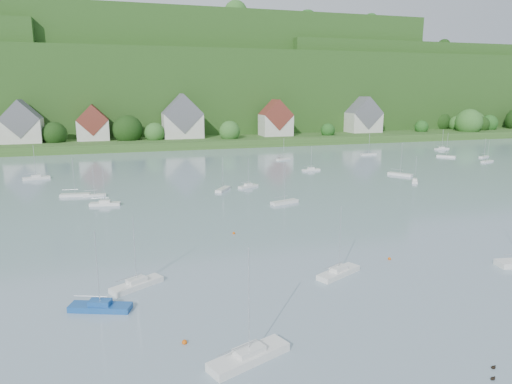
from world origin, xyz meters
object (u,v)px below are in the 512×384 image
at_px(near_sailboat_1, 100,306).
at_px(near_sailboat_3, 339,272).
at_px(near_sailboat_6, 137,284).
at_px(near_sailboat_0, 249,355).

bearing_deg(near_sailboat_1, near_sailboat_3, 22.81).
distance_m(near_sailboat_1, near_sailboat_3, 27.80).
bearing_deg(near_sailboat_3, near_sailboat_1, 156.39).
relative_size(near_sailboat_3, near_sailboat_6, 1.03).
height_order(near_sailboat_3, near_sailboat_6, near_sailboat_3).
bearing_deg(near_sailboat_0, near_sailboat_6, 93.26).
height_order(near_sailboat_0, near_sailboat_3, near_sailboat_0).
height_order(near_sailboat_1, near_sailboat_3, near_sailboat_3).
bearing_deg(near_sailboat_6, near_sailboat_3, -38.94).
relative_size(near_sailboat_0, near_sailboat_6, 1.18).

